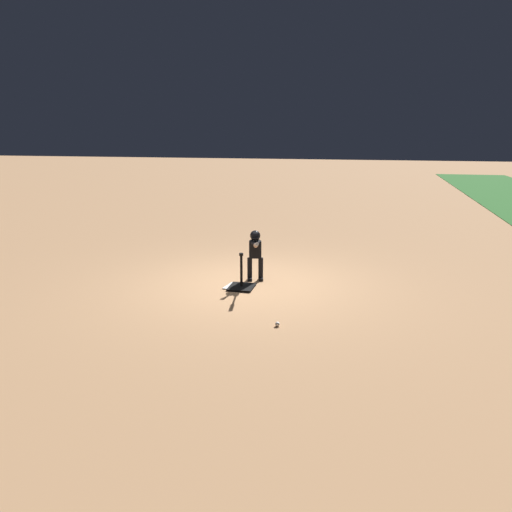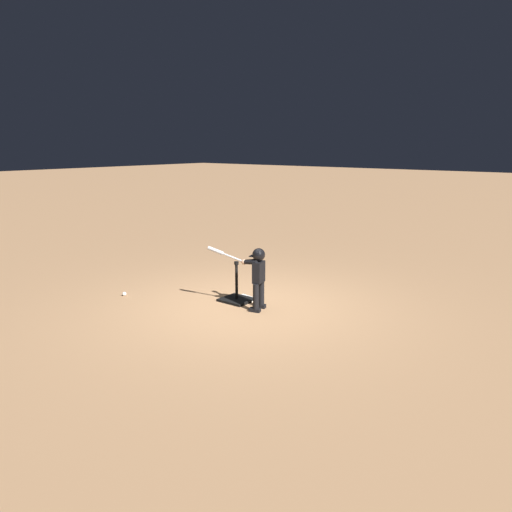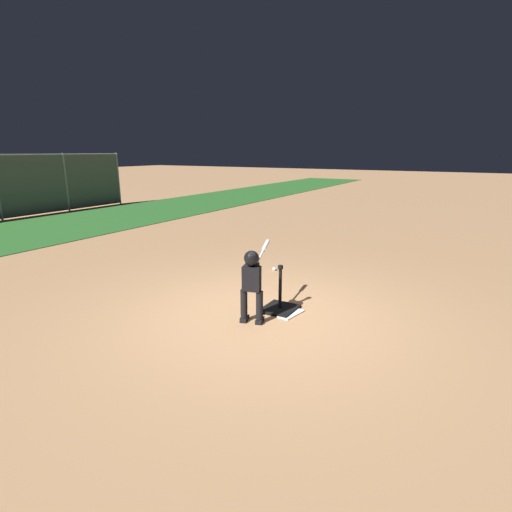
{
  "view_description": "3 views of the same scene",
  "coord_description": "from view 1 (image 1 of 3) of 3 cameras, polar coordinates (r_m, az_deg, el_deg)",
  "views": [
    {
      "loc": [
        9.13,
        2.16,
        2.92
      ],
      "look_at": [
        -0.08,
        0.07,
        0.55
      ],
      "focal_mm": 35.0,
      "sensor_mm": 36.0,
      "label": 1
    },
    {
      "loc": [
        -5.03,
        6.06,
        2.63
      ],
      "look_at": [
        0.05,
        -0.35,
        0.78
      ],
      "focal_mm": 35.0,
      "sensor_mm": 36.0,
      "label": 2
    },
    {
      "loc": [
        -4.66,
        -2.63,
        2.3
      ],
      "look_at": [
        -0.14,
        0.03,
        0.91
      ],
      "focal_mm": 28.0,
      "sensor_mm": 36.0,
      "label": 3
    }
  ],
  "objects": [
    {
      "name": "ground_plane",
      "position": [
        9.82,
        -0.51,
        -3.23
      ],
      "size": [
        90.0,
        90.0,
        0.0
      ],
      "primitive_type": "plane",
      "color": "#AD7F56"
    },
    {
      "name": "batter_child",
      "position": [
        9.88,
        -0.08,
        0.74
      ],
      "size": [
        1.0,
        0.43,
        1.02
      ],
      "color": "black",
      "rests_on": "ground_plane"
    },
    {
      "name": "batting_tee",
      "position": [
        9.55,
        -1.67,
        -3.26
      ],
      "size": [
        0.52,
        0.47,
        0.69
      ],
      "color": "black",
      "rests_on": "ground_plane"
    },
    {
      "name": "baseball",
      "position": [
        7.75,
        2.46,
        -7.79
      ],
      "size": [
        0.07,
        0.07,
        0.07
      ],
      "primitive_type": "sphere",
      "color": "white",
      "rests_on": "ground_plane"
    },
    {
      "name": "home_plate",
      "position": [
        9.63,
        -2.14,
        -3.53
      ],
      "size": [
        0.51,
        0.51,
        0.02
      ],
      "primitive_type": "cube",
      "rotation": [
        0.0,
        0.0,
        -0.17
      ],
      "color": "white",
      "rests_on": "ground_plane"
    }
  ]
}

